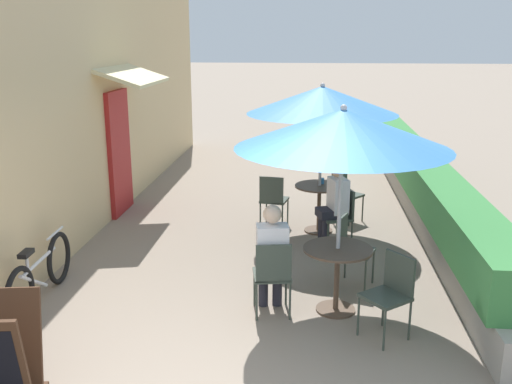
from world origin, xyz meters
The scene contains 17 objects.
cafe_facade_wall centered at (-2.54, 5.61, 2.09)m, with size 0.98×11.47×4.20m.
planter_hedge centered at (2.75, 5.64, 0.54)m, with size 0.60×10.47×1.01m.
patio_table_near centered at (1.17, 1.77, 0.54)m, with size 0.76×0.76×0.75m.
patio_umbrella_near centered at (1.17, 1.77, 2.05)m, with size 2.26×2.26×2.31m.
cafe_chair_near_left centered at (0.47, 1.58, 0.52)m, with size 0.46×0.46×0.87m.
seated_patron_near_left centered at (0.45, 1.69, 0.69)m, with size 0.38×0.45×1.25m.
cafe_chair_near_right centered at (1.69, 1.26, 0.52)m, with size 0.56×0.56×0.87m.
cafe_chair_near_back centered at (1.35, 2.47, 0.52)m, with size 0.52×0.52×0.87m.
patio_table_mid centered at (1.01, 4.45, 0.54)m, with size 0.76×0.76×0.75m.
patio_umbrella_mid centered at (1.01, 4.45, 2.05)m, with size 2.26×2.26×2.31m.
cafe_chair_mid_left centered at (1.31, 3.79, 0.52)m, with size 0.51×0.51×0.87m.
seated_patron_mid_left centered at (1.20, 3.75, 0.69)m, with size 0.48×0.43×1.25m.
cafe_chair_mid_right centered at (1.42, 5.04, 0.52)m, with size 0.56×0.56×0.87m.
cafe_chair_mid_back centered at (0.28, 4.51, 0.52)m, with size 0.47×0.47×0.87m.
coffee_cup_mid centered at (1.04, 4.55, 0.79)m, with size 0.07×0.07×0.09m.
bicycle_leaning centered at (-2.20, 1.67, 0.34)m, with size 0.14×1.73×0.74m.
menu_board centered at (-1.67, -0.16, 0.45)m, with size 0.65×0.71×0.91m.
Camera 1 is at (0.83, -4.11, 2.99)m, focal length 40.00 mm.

